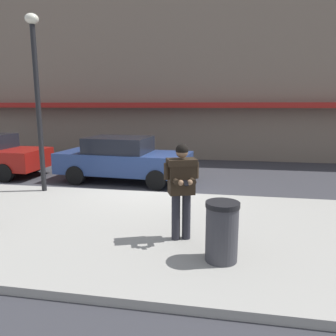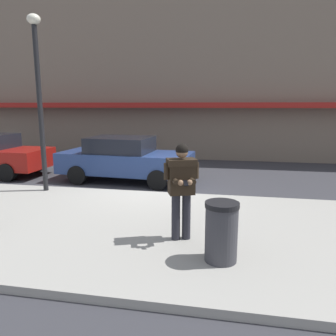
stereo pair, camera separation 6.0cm
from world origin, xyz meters
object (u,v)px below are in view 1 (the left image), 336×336
parked_sedan_mid (123,159)px  man_texting_on_phone (182,182)px  trash_bin (222,231)px  street_lamp_post (37,86)px

parked_sedan_mid → man_texting_on_phone: bearing=-61.3°
parked_sedan_mid → trash_bin: 6.62m
parked_sedan_mid → street_lamp_post: street_lamp_post is taller
street_lamp_post → trash_bin: size_ratio=4.98×
trash_bin → parked_sedan_mid: bearing=121.4°
man_texting_on_phone → parked_sedan_mid: bearing=118.7°
parked_sedan_mid → trash_bin: parked_sedan_mid is taller
parked_sedan_mid → trash_bin: bearing=-58.6°
man_texting_on_phone → street_lamp_post: 5.58m
man_texting_on_phone → street_lamp_post: street_lamp_post is taller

